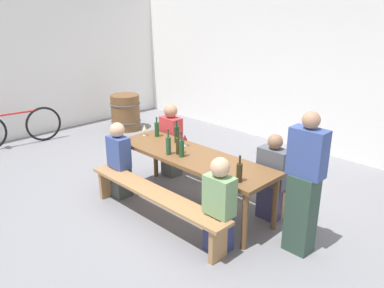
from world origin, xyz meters
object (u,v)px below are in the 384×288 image
Objects in this scene: wine_bottle_4 at (168,145)px; bench_far at (224,168)px; wine_bottle_2 at (179,145)px; standing_host at (304,187)px; bench_near at (154,198)px; seated_guest_near_1 at (219,207)px; wine_barrel at (125,112)px; parked_bicycle_0 at (16,128)px; wine_bottle_5 at (239,172)px; wine_bottle_0 at (182,148)px; seated_guest_near_0 at (119,161)px; wine_bottle_3 at (157,129)px; wine_glass_0 at (185,138)px; seated_guest_far_1 at (272,179)px; wine_bottle_1 at (177,134)px; tasting_table at (192,160)px; seated_guest_far_0 at (171,141)px; wine_glass_1 at (144,128)px.

bench_far is at bearing 75.04° from wine_bottle_4.
wine_bottle_2 is 1.73m from standing_host.
bench_near is 0.95m from seated_guest_near_1.
parked_bicycle_0 is at bearing -105.53° from wine_barrel.
wine_bottle_0 is at bearing 175.64° from wine_bottle_5.
wine_bottle_0 is 0.19× the size of parked_bicycle_0.
bench_far is 1.51m from seated_guest_near_0.
seated_guest_near_1 reaches higher than bench_near.
parked_bicycle_0 is at bearing -164.96° from wine_bottle_3.
bench_far is 1.33× the size of parked_bicycle_0.
seated_guest_near_1 is (0.92, 0.15, 0.18)m from bench_near.
seated_guest_near_0 reaches higher than wine_bottle_3.
wine_glass_0 is 0.15× the size of seated_guest_near_0.
standing_host reaches higher than bench_far.
seated_guest_far_1 is at bearing -31.23° from standing_host.
wine_bottle_0 is 0.57m from wine_bottle_1.
tasting_table is at bearing -29.07° from wine_glass_0.
wine_glass_0 is at bearing 150.93° from tasting_table.
standing_host reaches higher than seated_guest_near_1.
seated_guest_far_1 reaches higher than seated_guest_near_0.
wine_bottle_0 is at bearing -36.70° from wine_bottle_1.
bench_far is 1.01m from seated_guest_far_0.
wine_glass_0 is at bearing 7.84° from wine_glass_1.
seated_guest_far_1 reaches higher than parked_bicycle_0.
wine_bottle_0 is at bearing -108.48° from tasting_table.
wine_bottle_3 is 0.78m from wine_bottle_4.
wine_bottle_3 is 0.26× the size of seated_guest_far_1.
wine_bottle_3 reaches higher than parked_bicycle_0.
seated_guest_far_1 is at bearing 29.43° from wine_bottle_2.
wine_glass_0 is at bearing 102.21° from wine_bottle_4.
wine_bottle_2 is 0.26× the size of seated_guest_far_0.
parked_bicycle_0 is at bearing -161.86° from bench_far.
wine_bottle_3 reaches higher than tasting_table.
wine_bottle_2 is 1.06m from seated_guest_far_0.
bench_near is at bearing -42.33° from wine_bottle_3.
wine_glass_0 is at bearing -69.02° from parked_bicycle_0.
wine_glass_1 is 0.16× the size of seated_guest_near_0.
seated_guest_near_0 is at bearing -151.49° from tasting_table.
seated_guest_near_1 is at bearing -28.89° from tasting_table.
wine_barrel is at bearing 52.80° from seated_guest_near_0.
wine_bottle_0 is at bearing -23.19° from wine_bottle_2.
seated_guest_far_1 reaches higher than wine_bottle_2.
seated_guest_near_1 is 0.98× the size of seated_guest_far_1.
seated_guest_near_0 reaches higher than wine_barrel.
seated_guest_far_1 reaches higher than wine_barrel.
wine_bottle_2 is 0.94m from wine_glass_1.
wine_bottle_1 is at bearing -22.67° from wine_barrel.
wine_bottle_2 is at bearing 173.78° from wine_bottle_5.
wine_bottle_3 is 0.18× the size of standing_host.
wine_glass_1 is 0.11× the size of standing_host.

